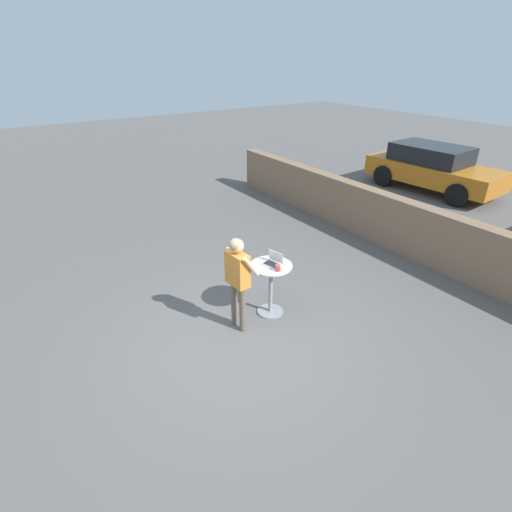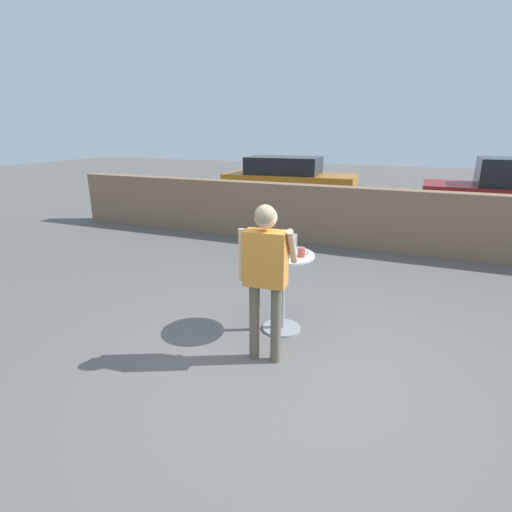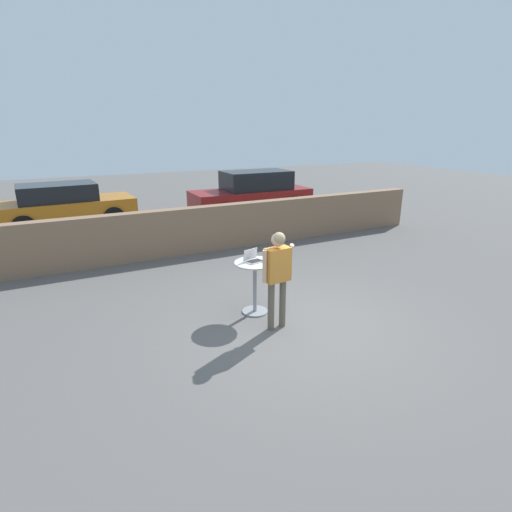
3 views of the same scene
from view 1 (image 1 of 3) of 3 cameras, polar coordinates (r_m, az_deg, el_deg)
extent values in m
plane|color=#5B5956|center=(6.59, -2.29, -12.43)|extent=(50.00, 50.00, 0.00)
cube|color=#84664C|center=(9.43, 23.91, 2.42)|extent=(14.20, 0.35, 1.23)
cylinder|color=gray|center=(7.29, 2.04, -7.89)|extent=(0.47, 0.47, 0.03)
cylinder|color=gray|center=(7.03, 2.10, -4.75)|extent=(0.07, 0.07, 0.92)
cylinder|color=#B7B7BC|center=(6.79, 2.17, -1.39)|extent=(0.73, 0.73, 0.02)
cube|color=silver|center=(6.79, 2.23, -1.21)|extent=(0.34, 0.27, 0.02)
cube|color=black|center=(6.78, 2.23, -1.14)|extent=(0.30, 0.23, 0.00)
cube|color=silver|center=(6.82, 2.87, -0.06)|extent=(0.30, 0.12, 0.20)
cube|color=white|center=(6.82, 2.84, -0.07)|extent=(0.28, 0.10, 0.18)
cylinder|color=#C14C42|center=(6.59, 3.16, -1.70)|extent=(0.08, 0.08, 0.11)
torus|color=#C14C42|center=(6.55, 3.46, -1.89)|extent=(0.05, 0.01, 0.05)
cylinder|color=brown|center=(6.78, -3.12, -6.74)|extent=(0.11, 0.11, 0.85)
cylinder|color=brown|center=(6.62, -1.93, -7.61)|extent=(0.11, 0.11, 0.85)
cube|color=orange|center=(6.33, -2.66, -1.90)|extent=(0.44, 0.24, 0.56)
sphere|color=#DBAD89|center=(6.14, -2.75, 1.46)|extent=(0.22, 0.22, 0.22)
sphere|color=#9E8966|center=(6.11, -2.96, 1.62)|extent=(0.20, 0.20, 0.20)
cylinder|color=#DBAD89|center=(6.50, -3.96, -0.97)|extent=(0.07, 0.07, 0.53)
cylinder|color=#DBAD89|center=(6.14, -0.73, -1.56)|extent=(0.10, 0.32, 0.41)
cube|color=#B76B19|center=(14.73, 24.01, 10.87)|extent=(4.36, 1.97, 0.61)
cube|color=black|center=(14.70, 23.72, 13.26)|extent=(2.43, 1.65, 0.55)
cylinder|color=black|center=(14.97, 29.72, 8.78)|extent=(0.71, 0.26, 0.70)
cylinder|color=black|center=(13.53, 26.80, 7.77)|extent=(0.71, 0.26, 0.70)
cylinder|color=black|center=(16.11, 21.26, 11.62)|extent=(0.71, 0.26, 0.70)
cylinder|color=black|center=(14.78, 17.77, 10.87)|extent=(0.71, 0.26, 0.70)
camera|label=2|loc=(3.92, -38.62, -7.81)|focal=28.00mm
camera|label=3|loc=(8.19, -51.87, 10.34)|focal=28.00mm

